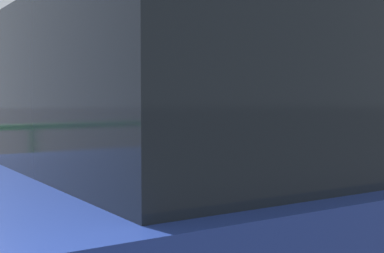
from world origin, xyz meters
TOP-DOWN VIEW (x-y plane):
  - sidewalk_curb at (0.00, 1.29)m, footprint 36.00×2.58m
  - parking_meter at (-0.06, 0.44)m, footprint 0.17×0.18m
  - pedestrian_at_meter at (0.63, 0.68)m, footprint 0.62×0.54m
  - parked_sedan_blue at (-0.27, -1.07)m, footprint 4.65×1.92m
  - background_railing at (0.00, 2.44)m, footprint 24.06×0.06m

SIDE VIEW (x-z plane):
  - sidewalk_curb at x=0.00m, z-range 0.00..0.14m
  - background_railing at x=0.00m, z-range 0.36..1.37m
  - parked_sedan_blue at x=-0.27m, z-range -0.01..1.75m
  - pedestrian_at_meter at x=0.63m, z-range 0.26..1.99m
  - parking_meter at x=-0.06m, z-range 0.47..2.00m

